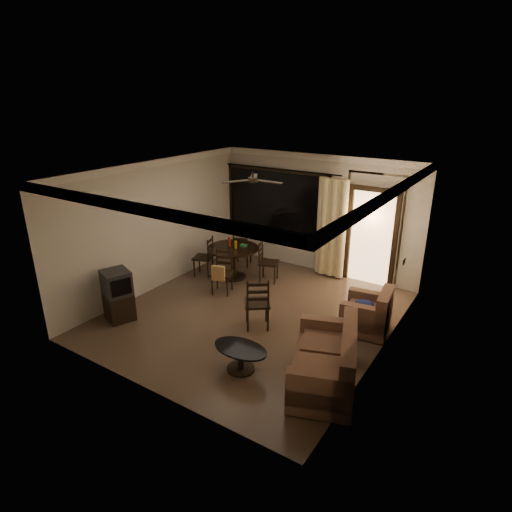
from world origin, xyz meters
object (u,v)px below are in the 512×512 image
Objects in this scene: dining_table at (233,254)px; dining_chair_east at (268,269)px; dining_chair_south at (222,280)px; sofa at (328,364)px; dining_chair_north at (242,255)px; dining_chair_west at (204,264)px; coffee_table at (241,355)px; tv_cabinet at (118,295)px; armchair at (369,314)px; side_chair at (257,312)px.

dining_table reaches higher than dining_chair_east.
dining_table is at bearing 89.92° from dining_chair_east.
dining_chair_south reaches higher than sofa.
dining_chair_north reaches higher than sofa.
dining_chair_west is at bearing 49.33° from dining_chair_north.
coffee_table is (2.21, -2.87, -0.32)m from dining_table.
armchair is at bearing 48.13° from tv_cabinet.
dining_chair_north is (-1.05, 0.47, 0.00)m from dining_chair_east.
sofa is at bearing -46.37° from dining_chair_south.
tv_cabinet is 4.67m from armchair.
coffee_table is (2.87, -2.60, -0.02)m from dining_chair_west.
dining_chair_south is at bearing -65.94° from side_chair.
coffee_table is at bearing 28.71° from dining_chair_west.
dining_chair_east reaches higher than sofa.
dining_chair_west is 1.55m from dining_chair_east.
tv_cabinet is at bearing 135.40° from dining_chair_east.
side_chair is at bearing 111.62° from coffee_table.
dining_chair_north is at bearing -86.58° from side_chair.
sofa is at bearing 118.33° from side_chair.
dining_chair_west is at bearing 132.33° from sofa.
armchair is 2.02m from side_chair.
dining_chair_west is 1.00× the size of dining_chair_north.
side_chair is at bearing 134.84° from sofa.
dining_chair_north is at bearing 124.30° from coffee_table.
side_chair reaches higher than dining_chair_east.
sofa is at bearing -154.52° from dining_chair_east.
dining_table reaches higher than coffee_table.
dining_table is at bearing -79.87° from side_chair.
dining_chair_east is at bearing 114.74° from sofa.
dining_chair_south is 0.51× the size of sofa.
tv_cabinet is 1.09× the size of coffee_table.
dining_chair_west is 0.96× the size of tv_cabinet.
tv_cabinet is at bearing 164.67° from sofa.
dining_chair_north is at bearing 152.11° from armchair.
tv_cabinet reaches higher than coffee_table.
dining_chair_west is at bearing 131.20° from dining_chair_south.
dining_chair_east is (1.45, 0.55, 0.00)m from dining_chair_west.
dining_chair_east is 1.15m from dining_chair_north.
dining_chair_west is 1.05× the size of armchair.
dining_chair_north is (0.40, 1.02, 0.00)m from dining_chair_west.
dining_chair_south is (0.94, -0.54, 0.02)m from dining_chair_west.
dining_chair_south is 3.20m from armchair.
dining_chair_south is (-0.51, -1.08, 0.02)m from dining_chair_east.
dining_chair_east is 2.84m from armchair.
side_chair is (0.92, -1.90, 0.02)m from dining_chair_east.
dining_chair_north is 4.37m from coffee_table.
dining_chair_north is at bearing 109.25° from dining_table.
dining_chair_south is 1.64m from dining_chair_north.
dining_chair_west is 3.87m from coffee_table.
dining_chair_east reaches higher than coffee_table.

